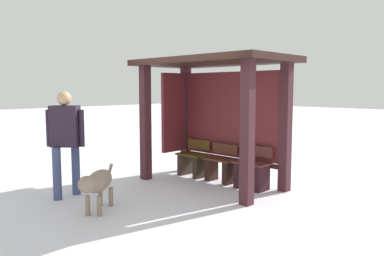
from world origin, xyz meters
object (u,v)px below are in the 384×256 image
(bench_left_inside, at_px, (193,162))
(person_walking, at_px, (65,135))
(bench_center_inside, at_px, (221,166))
(bus_shelter, at_px, (214,94))
(dog, at_px, (98,183))
(bench_right_inside, at_px, (252,172))

(bench_left_inside, distance_m, person_walking, 2.77)
(bench_left_inside, distance_m, bench_center_inside, 0.75)
(bus_shelter, relative_size, bench_center_inside, 3.99)
(bus_shelter, xyz_separation_m, bench_center_inside, (0.09, 0.13, -1.42))
(bench_center_inside, xyz_separation_m, person_walking, (-1.20, -2.62, 0.75))
(bench_left_inside, height_order, person_walking, person_walking)
(dog, bearing_deg, bench_right_inside, 71.91)
(bench_center_inside, bearing_deg, dog, -92.77)
(person_walking, bearing_deg, bench_center_inside, 65.37)
(bench_left_inside, bearing_deg, person_walking, -99.78)
(bus_shelter, distance_m, bench_right_inside, 1.65)
(person_walking, bearing_deg, bus_shelter, 65.90)
(bus_shelter, distance_m, dog, 2.87)
(bus_shelter, bearing_deg, dog, -90.98)
(bench_right_inside, height_order, dog, bench_right_inside)
(bench_left_inside, xyz_separation_m, person_walking, (-0.45, -2.62, 0.76))
(bench_left_inside, xyz_separation_m, bench_right_inside, (1.50, -0.00, 0.01))
(bench_left_inside, relative_size, person_walking, 0.42)
(bench_center_inside, relative_size, person_walking, 0.42)
(bench_left_inside, bearing_deg, bus_shelter, -10.88)
(bench_left_inside, bearing_deg, bench_center_inside, -0.05)
(bench_center_inside, distance_m, person_walking, 2.98)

